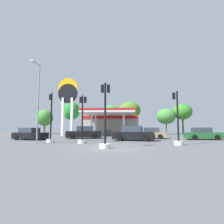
# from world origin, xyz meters

# --- Properties ---
(ground_plane) EXTENTS (90.00, 90.00, 0.00)m
(ground_plane) POSITION_xyz_m (0.00, 0.00, 0.00)
(ground_plane) COLOR #56565B
(ground_plane) RESTS_ON ground
(gas_station) EXTENTS (11.18, 13.26, 4.55)m
(gas_station) POSITION_xyz_m (-1.62, 23.39, 2.31)
(gas_station) COLOR #ADA89E
(gas_station) RESTS_ON ground
(station_pole_sign) EXTENTS (3.53, 0.56, 10.42)m
(station_pole_sign) POSITION_xyz_m (-8.96, 17.37, 6.47)
(station_pole_sign) COLOR white
(station_pole_sign) RESTS_ON ground
(car_0) EXTENTS (4.92, 2.97, 1.65)m
(car_0) POSITION_xyz_m (2.07, 7.13, 0.75)
(car_0) COLOR black
(car_0) RESTS_ON ground
(car_1) EXTENTS (4.89, 2.74, 1.65)m
(car_1) POSITION_xyz_m (-4.34, 10.53, 0.75)
(car_1) COLOR black
(car_1) RESTS_ON ground
(car_2) EXTENTS (4.12, 1.95, 1.46)m
(car_2) POSITION_xyz_m (10.53, 9.10, 0.66)
(car_2) COLOR black
(car_2) RESTS_ON ground
(car_3) EXTENTS (4.33, 2.63, 1.45)m
(car_3) POSITION_xyz_m (-10.27, 7.62, 0.65)
(car_3) COLOR black
(car_3) RESTS_ON ground
(car_4) EXTENTS (4.39, 2.68, 1.47)m
(car_4) POSITION_xyz_m (4.67, 11.04, 0.66)
(car_4) COLOR black
(car_4) RESTS_ON ground
(traffic_signal_0) EXTENTS (0.76, 0.76, 4.54)m
(traffic_signal_0) POSITION_xyz_m (5.47, 2.18, 1.19)
(traffic_signal_0) COLOR silver
(traffic_signal_0) RESTS_ON ground
(traffic_signal_1) EXTENTS (0.70, 0.71, 4.90)m
(traffic_signal_1) POSITION_xyz_m (-6.21, 3.99, 1.52)
(traffic_signal_1) COLOR silver
(traffic_signal_1) RESTS_ON ground
(traffic_signal_2) EXTENTS (0.79, 0.79, 4.64)m
(traffic_signal_2) POSITION_xyz_m (-0.36, -0.50, 1.50)
(traffic_signal_2) COLOR silver
(traffic_signal_2) RESTS_ON ground
(traffic_signal_3) EXTENTS (0.75, 0.75, 4.46)m
(traffic_signal_3) POSITION_xyz_m (-2.89, 3.29, 1.51)
(traffic_signal_3) COLOR silver
(traffic_signal_3) RESTS_ON ground
(tree_0) EXTENTS (3.79, 3.79, 5.75)m
(tree_0) POSITION_xyz_m (-17.47, 26.81, 3.81)
(tree_0) COLOR brown
(tree_0) RESTS_ON ground
(tree_1) EXTENTS (3.78, 3.78, 7.42)m
(tree_1) POSITION_xyz_m (-10.90, 26.22, 5.30)
(tree_1) COLOR brown
(tree_1) RESTS_ON ground
(tree_2) EXTENTS (4.26, 4.26, 6.88)m
(tree_2) POSITION_xyz_m (-1.93, 28.30, 4.80)
(tree_2) COLOR brown
(tree_2) RESTS_ON ground
(tree_3) EXTENTS (4.77, 4.77, 7.37)m
(tree_3) POSITION_xyz_m (2.49, 26.19, 5.35)
(tree_3) COLOR brown
(tree_3) RESTS_ON ground
(tree_4) EXTENTS (4.22, 4.22, 5.80)m
(tree_4) POSITION_xyz_m (10.70, 27.01, 4.04)
(tree_4) COLOR brown
(tree_4) RESTS_ON ground
(tree_5) EXTENTS (4.27, 4.27, 7.00)m
(tree_5) POSITION_xyz_m (14.61, 27.75, 5.13)
(tree_5) COLOR brown
(tree_5) RESTS_ON ground
(corner_streetlamp) EXTENTS (0.24, 1.48, 7.23)m
(corner_streetlamp) POSITION_xyz_m (-6.75, 2.19, 4.32)
(corner_streetlamp) COLOR gray
(corner_streetlamp) RESTS_ON ground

